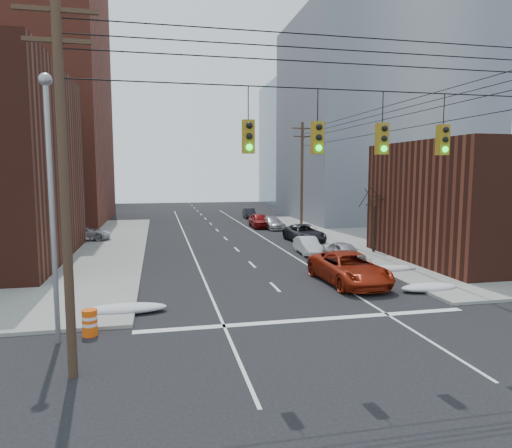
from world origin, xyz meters
name	(u,v)px	position (x,y,z in m)	size (l,w,h in m)	color
ground	(386,396)	(0.00, 0.00, 0.00)	(160.00, 160.00, 0.00)	black
sidewalk_ne	(506,234)	(27.00, 27.00, 0.07)	(40.00, 40.00, 0.15)	gray
building_brick_far	(38,172)	(-26.00, 74.00, 6.00)	(22.00, 18.00, 12.00)	#451D14
building_office	(379,121)	(22.00, 44.00, 12.50)	(22.00, 20.00, 25.00)	gray
building_glass	(322,145)	(24.00, 70.00, 11.00)	(20.00, 18.00, 22.00)	gray
utility_pole_left	(64,181)	(-8.50, 3.00, 5.78)	(2.20, 0.28, 11.00)	#473323
utility_pole_far	(302,174)	(8.50, 34.00, 5.78)	(2.20, 0.28, 11.00)	#473323
traffic_signals	(350,136)	(0.10, 2.97, 7.17)	(17.00, 0.42, 2.02)	black
street_light	(51,187)	(-9.50, 6.00, 5.54)	(0.44, 0.44, 9.32)	gray
bare_tree	(374,223)	(9.59, 20.00, 2.32)	(2.09, 2.20, 4.93)	black
snow_nw	(126,309)	(-7.40, 9.00, 0.21)	(3.50, 1.08, 0.42)	silver
snow_ne	(429,287)	(7.40, 9.50, 0.21)	(3.00, 1.08, 0.42)	silver
snow_east_far	(386,269)	(7.40, 14.00, 0.21)	(4.00, 1.08, 0.42)	silver
red_pickup	(349,268)	(4.12, 11.90, 0.84)	(2.80, 6.06, 1.69)	maroon
parked_car_a	(344,252)	(6.33, 17.74, 0.65)	(1.54, 3.83, 1.30)	#BBBCC0
parked_car_b	(308,246)	(4.82, 20.98, 0.62)	(1.32, 3.78, 1.25)	silver
parked_car_c	(304,233)	(6.40, 26.61, 0.75)	(2.49, 5.40, 1.50)	black
parked_car_d	(272,223)	(5.87, 35.79, 0.64)	(1.79, 4.39, 1.27)	#A1A0A5
parked_car_e	(259,220)	(4.80, 37.40, 0.78)	(1.84, 4.56, 1.55)	maroon
parked_car_f	(249,213)	(5.73, 47.65, 0.64)	(1.36, 3.90, 1.28)	black
lot_car_a	(2,257)	(-15.41, 19.54, 0.86)	(1.50, 4.31, 1.42)	silver
lot_car_b	(83,233)	(-12.33, 30.50, 0.79)	(2.13, 4.62, 1.28)	silver
construction_barrel	(90,322)	(-8.50, 6.50, 0.51)	(0.70, 0.70, 0.99)	#F4530C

